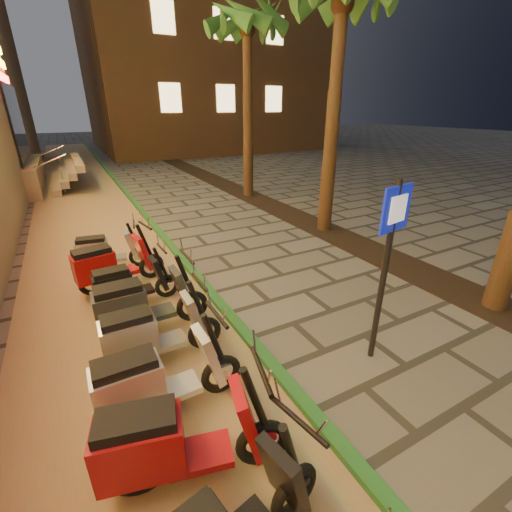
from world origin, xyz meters
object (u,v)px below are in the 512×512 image
pedestrian_sign (389,250)px  scooter_13 (104,251)px  scooter_8 (153,381)px  scooter_9 (149,334)px  scooter_7 (173,443)px  scooter_11 (127,285)px  scooter_10 (139,305)px  scooter_12 (109,265)px

pedestrian_sign → scooter_13: pedestrian_sign is taller
scooter_8 → scooter_9: (0.16, 0.95, -0.02)m
scooter_9 → pedestrian_sign: bearing=-25.2°
pedestrian_sign → scooter_7: size_ratio=1.44×
scooter_8 → scooter_11: scooter_8 is taller
pedestrian_sign → scooter_13: 6.03m
scooter_7 → scooter_13: 5.50m
scooter_10 → scooter_11: bearing=91.9°
scooter_9 → scooter_13: scooter_9 is taller
scooter_9 → scooter_13: size_ratio=1.10×
scooter_9 → scooter_13: 3.65m
scooter_10 → scooter_7: bearing=-95.2°
pedestrian_sign → scooter_12: (-3.12, 4.01, -1.17)m
scooter_10 → scooter_8: bearing=-96.6°
scooter_7 → scooter_11: bearing=101.1°
scooter_8 → scooter_13: scooter_8 is taller
scooter_7 → scooter_13: scooter_7 is taller
scooter_7 → scooter_10: size_ratio=1.02×
scooter_9 → scooter_10: bearing=88.0°
pedestrian_sign → scooter_9: 3.44m
scooter_9 → scooter_12: bearing=94.3°
scooter_7 → scooter_8: 0.90m
scooter_12 → scooter_13: scooter_12 is taller
pedestrian_sign → scooter_9: pedestrian_sign is taller
scooter_12 → scooter_8: bearing=-99.5°
scooter_7 → scooter_8: (0.03, 0.90, -0.02)m
scooter_7 → scooter_13: (-0.00, 5.50, -0.10)m
scooter_10 → scooter_11: scooter_10 is taller
pedestrian_sign → scooter_11: 4.48m
scooter_10 → scooter_13: (-0.22, 2.85, -0.08)m
pedestrian_sign → scooter_13: bearing=112.1°
pedestrian_sign → scooter_7: 3.35m
scooter_10 → scooter_12: bearing=96.4°
pedestrian_sign → scooter_8: pedestrian_sign is taller
scooter_11 → pedestrian_sign: bearing=-49.9°
scooter_8 → scooter_9: 0.97m
scooter_11 → scooter_13: (-0.18, 1.87, 0.00)m
scooter_11 → scooter_12: bearing=99.0°
pedestrian_sign → scooter_8: (-3.08, 0.42, -1.17)m
scooter_12 → scooter_7: bearing=-100.0°
scooter_9 → scooter_13: (-0.19, 3.64, -0.05)m
scooter_7 → scooter_9: bearing=98.1°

